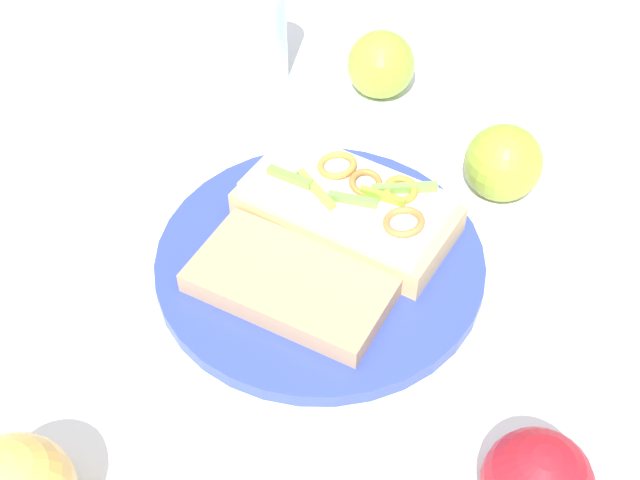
{
  "coord_description": "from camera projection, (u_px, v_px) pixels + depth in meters",
  "views": [
    {
      "loc": [
        0.22,
        0.43,
        0.56
      ],
      "look_at": [
        0.0,
        0.0,
        0.03
      ],
      "focal_mm": 47.57,
      "sensor_mm": 36.0,
      "label": 1
    }
  ],
  "objects": [
    {
      "name": "ground_plane",
      "position": [
        320.0,
        266.0,
        0.74
      ],
      "size": [
        2.0,
        2.0,
        0.0
      ],
      "primitive_type": "plane",
      "color": "silver",
      "rests_on": "ground"
    },
    {
      "name": "plate",
      "position": [
        320.0,
        261.0,
        0.74
      ],
      "size": [
        0.29,
        0.29,
        0.01
      ],
      "primitive_type": "cylinder",
      "color": "#2F41BB",
      "rests_on": "ground_plane"
    },
    {
      "name": "sandwich",
      "position": [
        348.0,
        207.0,
        0.74
      ],
      "size": [
        0.18,
        0.21,
        0.05
      ],
      "rotation": [
        0.0,
        0.0,
        2.12
      ],
      "color": "tan",
      "rests_on": "plate"
    },
    {
      "name": "bread_slice_side",
      "position": [
        291.0,
        283.0,
        0.7
      ],
      "size": [
        0.17,
        0.19,
        0.02
      ],
      "primitive_type": "cube",
      "rotation": [
        0.0,
        0.0,
        2.17
      ],
      "color": "tan",
      "rests_on": "plate"
    },
    {
      "name": "apple_1",
      "position": [
        503.0,
        163.0,
        0.78
      ],
      "size": [
        0.1,
        0.1,
        0.07
      ],
      "primitive_type": "sphere",
      "rotation": [
        0.0,
        0.0,
        0.74
      ],
      "color": "#8EA730",
      "rests_on": "ground_plane"
    },
    {
      "name": "apple_2",
      "position": [
        381.0,
        64.0,
        0.89
      ],
      "size": [
        0.08,
        0.08,
        0.07
      ],
      "primitive_type": "sphere",
      "rotation": [
        0.0,
        0.0,
        6.09
      ],
      "color": "#8ABB32",
      "rests_on": "ground_plane"
    },
    {
      "name": "drinking_glass",
      "position": [
        258.0,
        35.0,
        0.9
      ],
      "size": [
        0.06,
        0.06,
        0.1
      ],
      "primitive_type": "cylinder",
      "color": "silver",
      "rests_on": "ground_plane"
    }
  ]
}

